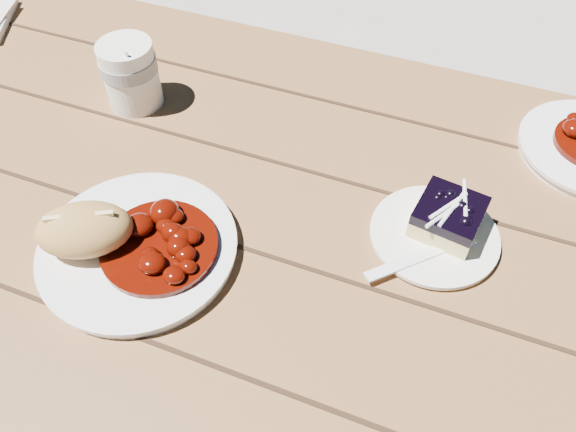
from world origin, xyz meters
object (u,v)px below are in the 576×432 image
(main_plate, at_px, (139,249))
(dessert_plate, at_px, (434,236))
(coffee_cup, at_px, (131,75))
(bread_roll, at_px, (85,230))
(picnic_table, at_px, (134,226))
(blueberry_cake, at_px, (448,216))

(main_plate, relative_size, dessert_plate, 1.52)
(coffee_cup, bearing_deg, bread_roll, -69.65)
(main_plate, relative_size, bread_roll, 2.09)
(picnic_table, distance_m, coffee_cup, 0.25)
(bread_roll, bearing_deg, dessert_plate, 24.00)
(picnic_table, height_order, bread_roll, bread_roll)
(main_plate, height_order, dessert_plate, main_plate)
(dessert_plate, bearing_deg, main_plate, -155.39)
(picnic_table, height_order, coffee_cup, coffee_cup)
(dessert_plate, bearing_deg, bread_roll, -156.00)
(main_plate, distance_m, coffee_cup, 0.31)
(dessert_plate, height_order, blueberry_cake, blueberry_cake)
(bread_roll, distance_m, coffee_cup, 0.30)
(picnic_table, relative_size, coffee_cup, 18.90)
(blueberry_cake, bearing_deg, bread_roll, -146.27)
(blueberry_cake, distance_m, coffee_cup, 0.52)
(coffee_cup, bearing_deg, blueberry_cake, -9.74)
(dessert_plate, bearing_deg, blueberry_cake, 56.31)
(blueberry_cake, bearing_deg, dessert_plate, -115.17)
(dessert_plate, bearing_deg, picnic_table, -177.06)
(picnic_table, distance_m, dessert_plate, 0.50)
(dessert_plate, xyz_separation_m, blueberry_cake, (0.01, 0.01, 0.03))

